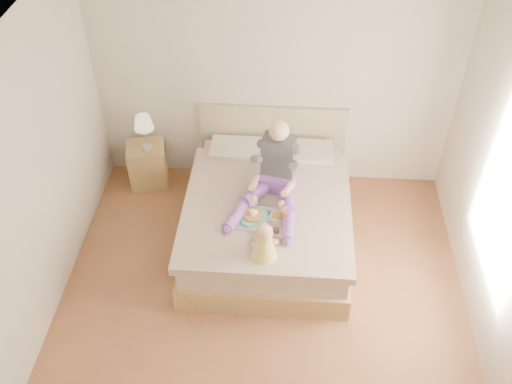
# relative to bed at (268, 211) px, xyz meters

# --- Properties ---
(room) EXTENTS (4.02, 4.22, 2.71)m
(room) POSITION_rel_bed_xyz_m (0.08, -1.08, 1.19)
(room) COLOR brown
(room) RESTS_ON ground
(bed) EXTENTS (1.70, 2.18, 1.00)m
(bed) POSITION_rel_bed_xyz_m (0.00, 0.00, 0.00)
(bed) COLOR olive
(bed) RESTS_ON ground
(nightstand) EXTENTS (0.51, 0.47, 0.53)m
(nightstand) POSITION_rel_bed_xyz_m (-1.48, 0.75, -0.05)
(nightstand) COLOR olive
(nightstand) RESTS_ON ground
(lamp) EXTENTS (0.22, 0.22, 0.45)m
(lamp) POSITION_rel_bed_xyz_m (-1.44, 0.72, 0.56)
(lamp) COLOR silver
(lamp) RESTS_ON nightstand
(adult) EXTENTS (0.72, 1.06, 0.83)m
(adult) POSITION_rel_bed_xyz_m (0.06, -0.04, 0.54)
(adult) COLOR #693B94
(adult) RESTS_ON bed
(tray) EXTENTS (0.57, 0.49, 0.14)m
(tray) POSITION_rel_bed_xyz_m (-0.03, -0.43, 0.33)
(tray) COLOR silver
(tray) RESTS_ON bed
(baby) EXTENTS (0.26, 0.36, 0.39)m
(baby) POSITION_rel_bed_xyz_m (0.01, -0.89, 0.45)
(baby) COLOR #EBD24A
(baby) RESTS_ON bed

